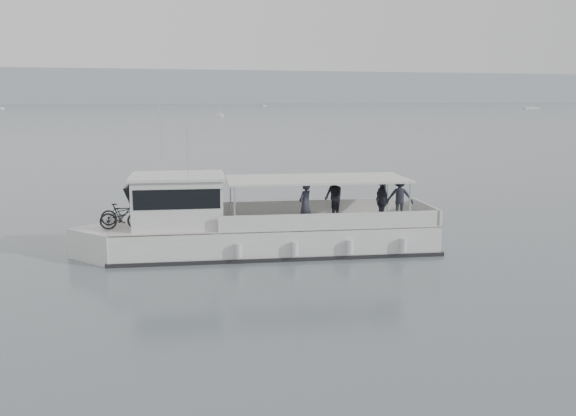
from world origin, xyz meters
name	(u,v)px	position (x,y,z in m)	size (l,w,h in m)	color
ground	(417,265)	(0.00, 0.00, 0.00)	(1400.00, 1400.00, 0.00)	#4F595E
headland	(95,87)	(0.00, 560.00, 14.00)	(1400.00, 90.00, 28.00)	#939EA8
tour_boat	(244,228)	(-5.21, 3.51, 0.91)	(13.40, 5.10, 5.58)	silver
moored_fleet	(14,113)	(-33.58, 223.17, 0.36)	(442.33, 322.95, 9.45)	silver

